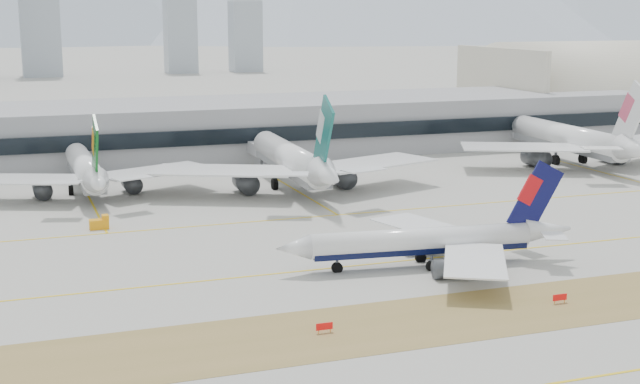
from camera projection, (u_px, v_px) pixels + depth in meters
name	position (u px, v px, depth m)	size (l,w,h in m)	color
ground	(339.00, 258.00, 146.15)	(3000.00, 3000.00, 0.00)	gray
taxiing_airliner	(431.00, 241.00, 141.03)	(49.39, 42.67, 16.59)	white
widebody_eva	(86.00, 171.00, 196.60)	(56.91, 55.49, 20.28)	white
widebody_cathay	(293.00, 162.00, 202.45)	(67.33, 65.85, 24.02)	white
widebody_china_air	(573.00, 140.00, 235.72)	(68.45, 66.96, 24.42)	white
terminal	(194.00, 129.00, 250.70)	(280.00, 43.10, 15.00)	gray
hangar	(605.00, 124.00, 321.72)	(91.00, 60.00, 60.00)	beige
hold_sign_left	(324.00, 327.00, 111.77)	(2.20, 0.15, 1.35)	red
hold_sign_right	(560.00, 297.00, 123.21)	(2.20, 0.15, 1.35)	red
gse_b	(100.00, 223.00, 165.95)	(3.55, 2.00, 2.60)	orange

